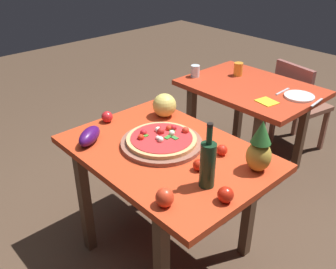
# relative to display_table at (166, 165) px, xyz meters

# --- Properties ---
(ground_plane) EXTENTS (10.00, 10.00, 0.00)m
(ground_plane) POSITION_rel_display_table_xyz_m (0.00, 0.00, -0.67)
(ground_plane) COLOR #4C3828
(display_table) EXTENTS (1.17, 0.82, 0.77)m
(display_table) POSITION_rel_display_table_xyz_m (0.00, 0.00, 0.00)
(display_table) COLOR #513625
(display_table) RESTS_ON ground_plane
(background_table) EXTENTS (1.04, 0.76, 0.77)m
(background_table) POSITION_rel_display_table_xyz_m (-0.27, 1.16, -0.01)
(background_table) COLOR #513625
(background_table) RESTS_ON ground_plane
(dining_chair) EXTENTS (0.47, 0.47, 0.85)m
(dining_chair) POSITION_rel_display_table_xyz_m (-0.17, 1.76, -0.19)
(dining_chair) COLOR brown
(dining_chair) RESTS_ON ground_plane
(pizza_board) EXTENTS (0.47, 0.47, 0.02)m
(pizza_board) POSITION_rel_display_table_xyz_m (-0.06, 0.02, 0.12)
(pizza_board) COLOR brown
(pizza_board) RESTS_ON display_table
(pizza) EXTENTS (0.40, 0.40, 0.06)m
(pizza) POSITION_rel_display_table_xyz_m (-0.06, 0.02, 0.14)
(pizza) COLOR #E5A365
(pizza) RESTS_ON pizza_board
(wine_bottle) EXTENTS (0.08, 0.08, 0.34)m
(wine_bottle) POSITION_rel_display_table_xyz_m (0.38, -0.08, 0.23)
(wine_bottle) COLOR #17341F
(wine_bottle) RESTS_ON display_table
(pineapple_left) EXTENTS (0.13, 0.13, 0.28)m
(pineapple_left) POSITION_rel_display_table_xyz_m (0.46, 0.21, 0.23)
(pineapple_left) COLOR #B48E32
(pineapple_left) RESTS_ON display_table
(melon) EXTENTS (0.16, 0.16, 0.16)m
(melon) POSITION_rel_display_table_xyz_m (-0.33, 0.28, 0.18)
(melon) COLOR #DFCC60
(melon) RESTS_ON display_table
(bell_pepper) EXTENTS (0.08, 0.08, 0.09)m
(bell_pepper) POSITION_rel_display_table_xyz_m (0.35, -0.33, 0.15)
(bell_pepper) COLOR red
(bell_pepper) RESTS_ON display_table
(eggplant) EXTENTS (0.18, 0.22, 0.09)m
(eggplant) POSITION_rel_display_table_xyz_m (-0.36, -0.27, 0.15)
(eggplant) COLOR #3E1056
(eggplant) RESTS_ON display_table
(tomato_beside_pepper) EXTENTS (0.06, 0.06, 0.06)m
(tomato_beside_pepper) POSITION_rel_display_table_xyz_m (0.26, -0.01, 0.13)
(tomato_beside_pepper) COLOR red
(tomato_beside_pepper) RESTS_ON display_table
(tomato_near_board) EXTENTS (0.07, 0.07, 0.07)m
(tomato_near_board) POSITION_rel_display_table_xyz_m (-0.51, -0.05, 0.14)
(tomato_near_board) COLOR red
(tomato_near_board) RESTS_ON display_table
(tomato_by_bottle) EXTENTS (0.06, 0.06, 0.06)m
(tomato_by_bottle) POSITION_rel_display_table_xyz_m (0.24, 0.19, 0.13)
(tomato_by_bottle) COLOR red
(tomato_by_bottle) RESTS_ON display_table
(tomato_at_corner) EXTENTS (0.08, 0.08, 0.08)m
(tomato_at_corner) POSITION_rel_display_table_xyz_m (0.52, -0.11, 0.14)
(tomato_at_corner) COLOR red
(tomato_at_corner) RESTS_ON display_table
(drinking_glass_juice) EXTENTS (0.08, 0.08, 0.11)m
(drinking_glass_juice) POSITION_rel_display_table_xyz_m (-0.49, 1.27, 0.16)
(drinking_glass_juice) COLOR orange
(drinking_glass_juice) RESTS_ON background_table
(drinking_glass_water) EXTENTS (0.07, 0.07, 0.10)m
(drinking_glass_water) POSITION_rel_display_table_xyz_m (-0.72, 0.98, 0.15)
(drinking_glass_water) COLOR silver
(drinking_glass_water) RESTS_ON background_table
(dinner_plate) EXTENTS (0.22, 0.22, 0.02)m
(dinner_plate) POSITION_rel_display_table_xyz_m (0.11, 1.23, 0.11)
(dinner_plate) COLOR white
(dinner_plate) RESTS_ON background_table
(fork_utensil) EXTENTS (0.02, 0.18, 0.01)m
(fork_utensil) POSITION_rel_display_table_xyz_m (-0.03, 1.23, 0.11)
(fork_utensil) COLOR silver
(fork_utensil) RESTS_ON background_table
(knife_utensil) EXTENTS (0.03, 0.18, 0.01)m
(knife_utensil) POSITION_rel_display_table_xyz_m (0.25, 1.23, 0.11)
(knife_utensil) COLOR silver
(knife_utensil) RESTS_ON background_table
(napkin_folded) EXTENTS (0.16, 0.14, 0.01)m
(napkin_folded) POSITION_rel_display_table_xyz_m (0.00, 0.98, 0.11)
(napkin_folded) COLOR yellow
(napkin_folded) RESTS_ON background_table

